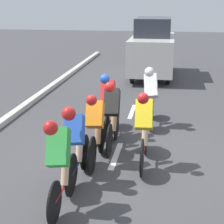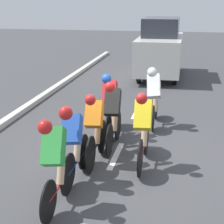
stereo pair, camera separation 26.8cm
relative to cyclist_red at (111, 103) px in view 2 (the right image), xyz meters
The scene contains 11 objects.
ground_plane 1.41m from the cyclist_red, 107.53° to the left, with size 60.00×60.00×0.00m, color #424244.
lane_stripe_mid 1.47m from the cyclist_red, 106.52° to the left, with size 0.12×1.40×0.01m, color white.
lane_stripe_far 2.21m from the cyclist_red, 99.78° to the right, with size 0.12×1.40×0.01m, color white.
cyclist_red is the anchor object (origin of this frame).
cyclist_black 0.80m from the cyclist_red, 105.07° to the left, with size 0.34×1.67×1.53m.
cyclist_white 1.30m from the cyclist_red, 135.92° to the right, with size 0.39×1.63×1.55m.
cyclist_orange 1.60m from the cyclist_red, 90.60° to the left, with size 0.35×1.69×1.47m.
cyclist_green 3.30m from the cyclist_red, 86.72° to the left, with size 0.38×1.64×1.52m.
cyclist_yellow 1.82m from the cyclist_red, 121.39° to the left, with size 0.34×1.75×1.53m.
cyclist_blue 2.47m from the cyclist_red, 86.19° to the left, with size 0.37×1.69×1.48m.
support_car 7.20m from the cyclist_red, 94.94° to the right, with size 1.70×4.22×2.38m.
Camera 2 is at (-1.32, 7.13, 3.16)m, focal length 60.00 mm.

